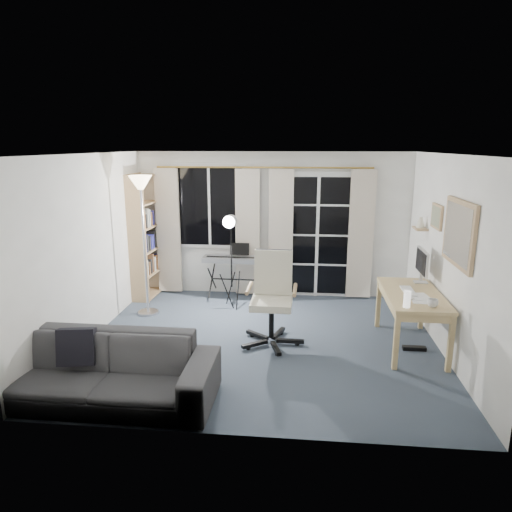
{
  "coord_description": "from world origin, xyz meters",
  "views": [
    {
      "loc": [
        0.47,
        -5.51,
        2.51
      ],
      "look_at": [
        -0.11,
        0.35,
        1.06
      ],
      "focal_mm": 32.0,
      "sensor_mm": 36.0,
      "label": 1
    }
  ],
  "objects": [
    {
      "name": "keyboard_piano",
      "position": [
        -0.53,
        1.7,
        0.65
      ],
      "size": [
        1.2,
        0.6,
        0.86
      ],
      "rotation": [
        0.0,
        0.0,
        -0.02
      ],
      "color": "black",
      "rests_on": "floor"
    },
    {
      "name": "french_door",
      "position": [
        0.75,
        1.97,
        1.03
      ],
      "size": [
        1.32,
        0.09,
        2.11
      ],
      "color": "white",
      "rests_on": "floor"
    },
    {
      "name": "framed_print",
      "position": [
        2.23,
        0.55,
        1.6
      ],
      "size": [
        0.03,
        0.42,
        0.32
      ],
      "color": "tan",
      "rests_on": "floor"
    },
    {
      "name": "curtains",
      "position": [
        -0.14,
        1.88,
        1.09
      ],
      "size": [
        3.6,
        0.07,
        2.13
      ],
      "color": "gold",
      "rests_on": "floor"
    },
    {
      "name": "sofa",
      "position": [
        -1.45,
        -1.55,
        0.43
      ],
      "size": [
        2.22,
        0.67,
        0.87
      ],
      "rotation": [
        0.0,
        0.0,
        -0.01
      ],
      "color": "#333235",
      "rests_on": "floor"
    },
    {
      "name": "monitor",
      "position": [
        2.08,
        0.48,
        0.99
      ],
      "size": [
        0.17,
        0.52,
        0.45
      ],
      "rotation": [
        0.0,
        0.0,
        -0.0
      ],
      "color": "silver",
      "rests_on": "desk"
    },
    {
      "name": "window",
      "position": [
        -1.05,
        1.97,
        1.5
      ],
      "size": [
        1.2,
        0.08,
        1.4
      ],
      "color": "white",
      "rests_on": "floor"
    },
    {
      "name": "office_chair",
      "position": [
        0.13,
        0.08,
        0.7
      ],
      "size": [
        0.79,
        0.82,
        1.19
      ],
      "rotation": [
        0.0,
        0.0,
        -0.02
      ],
      "color": "black",
      "rests_on": "floor"
    },
    {
      "name": "bookshelf",
      "position": [
        -2.13,
        1.76,
        0.98
      ],
      "size": [
        0.38,
        0.97,
        2.06
      ],
      "rotation": [
        0.0,
        0.0,
        -0.05
      ],
      "color": "tan",
      "rests_on": "floor"
    },
    {
      "name": "torchiere_lamp",
      "position": [
        -1.82,
        0.85,
        1.67
      ],
      "size": [
        0.38,
        0.38,
        2.08
      ],
      "rotation": [
        0.0,
        0.0,
        -0.17
      ],
      "color": "#B2B2B7",
      "rests_on": "floor"
    },
    {
      "name": "wall_shelf",
      "position": [
        2.16,
        1.05,
        1.41
      ],
      "size": [
        0.16,
        0.3,
        0.18
      ],
      "color": "tan",
      "rests_on": "floor"
    },
    {
      "name": "floor",
      "position": [
        0.0,
        0.0,
        -0.01
      ],
      "size": [
        4.5,
        4.0,
        0.02
      ],
      "primitive_type": "cube",
      "color": "#374150",
      "rests_on": "ground"
    },
    {
      "name": "wall_mirror",
      "position": [
        2.22,
        -0.35,
        1.55
      ],
      "size": [
        0.04,
        0.94,
        0.74
      ],
      "color": "tan",
      "rests_on": "floor"
    },
    {
      "name": "mug",
      "position": [
        1.98,
        -0.47,
        0.78
      ],
      "size": [
        0.12,
        0.09,
        0.12
      ],
      "primitive_type": "imported",
      "rotation": [
        0.0,
        0.0,
        -0.0
      ],
      "color": "silver",
      "rests_on": "desk"
    },
    {
      "name": "desk",
      "position": [
        1.88,
        0.03,
        0.63
      ],
      "size": [
        0.67,
        1.34,
        0.72
      ],
      "rotation": [
        0.0,
        0.0,
        -0.0
      ],
      "color": "tan",
      "rests_on": "floor"
    },
    {
      "name": "desk_clutter",
      "position": [
        1.82,
        -0.19,
        0.56
      ],
      "size": [
        0.42,
        0.82,
        0.91
      ],
      "rotation": [
        0.0,
        0.0,
        -0.0
      ],
      "color": "white",
      "rests_on": "desk"
    },
    {
      "name": "studio_light",
      "position": [
        -0.59,
        1.2,
        1.21
      ],
      "size": [
        0.3,
        0.3,
        1.51
      ],
      "rotation": [
        0.0,
        0.0,
        -0.14
      ],
      "color": "black",
      "rests_on": "floor"
    }
  ]
}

